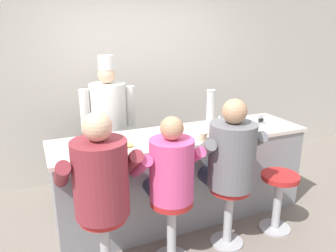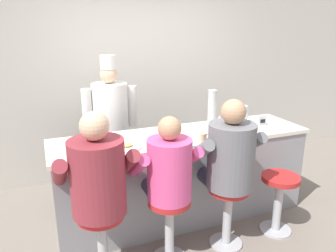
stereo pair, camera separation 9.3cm
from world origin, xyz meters
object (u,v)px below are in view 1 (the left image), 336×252
at_px(coffee_mug_tan, 203,137).
at_px(napkin_dispenser_chrome, 259,120).
at_px(water_pitcher_clear, 240,114).
at_px(cereal_bowl, 85,149).
at_px(empty_stool_round, 278,193).
at_px(hot_sauce_bottle_orange, 219,127).
at_px(diner_seated_grey, 229,159).
at_px(cook_in_whites_near, 109,120).
at_px(cup_stack_steel, 211,107).
at_px(ketchup_bottle_red, 219,127).
at_px(breakfast_plate, 127,147).
at_px(diner_seated_maroon, 100,182).
at_px(mustard_bottle_yellow, 233,121).
at_px(diner_seated_pink, 170,175).
at_px(coffee_mug_white, 173,132).

xyz_separation_m(coffee_mug_tan, napkin_dispenser_chrome, (0.87, 0.25, 0.01)).
bearing_deg(water_pitcher_clear, cereal_bowl, -172.87).
xyz_separation_m(water_pitcher_clear, empty_stool_round, (-0.00, -0.74, -0.64)).
distance_m(hot_sauce_bottle_orange, empty_stool_round, 0.90).
bearing_deg(diner_seated_grey, water_pitcher_clear, 49.89).
relative_size(coffee_mug_tan, cook_in_whites_near, 0.08).
relative_size(cup_stack_steel, cook_in_whites_near, 0.23).
relative_size(ketchup_bottle_red, breakfast_plate, 0.85).
bearing_deg(diner_seated_maroon, coffee_mug_tan, 16.22).
height_order(mustard_bottle_yellow, cup_stack_steel, cup_stack_steel).
xyz_separation_m(ketchup_bottle_red, diner_seated_pink, (-0.70, -0.37, -0.24)).
distance_m(ketchup_bottle_red, diner_seated_maroon, 1.35).
bearing_deg(mustard_bottle_yellow, coffee_mug_tan, -158.00).
xyz_separation_m(hot_sauce_bottle_orange, diner_seated_pink, (-0.77, -0.48, -0.19)).
bearing_deg(napkin_dispenser_chrome, coffee_mug_white, 179.63).
xyz_separation_m(coffee_mug_white, cook_in_whites_near, (-0.45, 0.91, -0.06)).
distance_m(coffee_mug_white, diner_seated_pink, 0.67).
height_order(hot_sauce_bottle_orange, diner_seated_maroon, diner_seated_maroon).
bearing_deg(napkin_dispenser_chrome, coffee_mug_tan, -163.98).
xyz_separation_m(mustard_bottle_yellow, cook_in_whites_near, (-1.12, 0.98, -0.12)).
relative_size(cereal_bowl, empty_stool_round, 0.25).
relative_size(water_pitcher_clear, coffee_mug_tan, 1.61).
relative_size(hot_sauce_bottle_orange, cook_in_whites_near, 0.08).
height_order(breakfast_plate, coffee_mug_white, coffee_mug_white).
distance_m(diner_seated_maroon, empty_stool_round, 1.84).
bearing_deg(coffee_mug_tan, breakfast_plate, 172.41).
height_order(water_pitcher_clear, coffee_mug_white, water_pitcher_clear).
bearing_deg(cereal_bowl, hot_sauce_bottle_orange, -0.02).
height_order(diner_seated_maroon, empty_stool_round, diner_seated_maroon).
bearing_deg(diner_seated_pink, breakfast_plate, 120.52).
height_order(coffee_mug_tan, cup_stack_steel, cup_stack_steel).
xyz_separation_m(ketchup_bottle_red, empty_stool_round, (0.49, -0.40, -0.65)).
xyz_separation_m(coffee_mug_tan, diner_seated_maroon, (-1.08, -0.32, -0.12)).
height_order(coffee_mug_tan, coffee_mug_white, coffee_mug_white).
bearing_deg(empty_stool_round, diner_seated_grey, 176.51).
xyz_separation_m(napkin_dispenser_chrome, empty_stool_round, (-0.17, -0.60, -0.60)).
bearing_deg(diner_seated_pink, empty_stool_round, -1.50).
distance_m(mustard_bottle_yellow, coffee_mug_tan, 0.51).
bearing_deg(diner_seated_pink, ketchup_bottle_red, 27.70).
xyz_separation_m(coffee_mug_tan, coffee_mug_white, (-0.20, 0.26, 0.00)).
height_order(cup_stack_steel, cook_in_whites_near, cook_in_whites_near).
height_order(breakfast_plate, diner_seated_maroon, diner_seated_maroon).
bearing_deg(coffee_mug_white, napkin_dispenser_chrome, -0.37).
distance_m(mustard_bottle_yellow, empty_stool_round, 0.87).
bearing_deg(mustard_bottle_yellow, napkin_dispenser_chrome, 8.63).
distance_m(coffee_mug_tan, napkin_dispenser_chrome, 0.91).
distance_m(hot_sauce_bottle_orange, breakfast_plate, 1.02).
xyz_separation_m(diner_seated_pink, cook_in_whites_near, (-0.17, 1.49, 0.11)).
distance_m(cereal_bowl, empty_stool_round, 1.97).
relative_size(ketchup_bottle_red, diner_seated_grey, 0.16).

